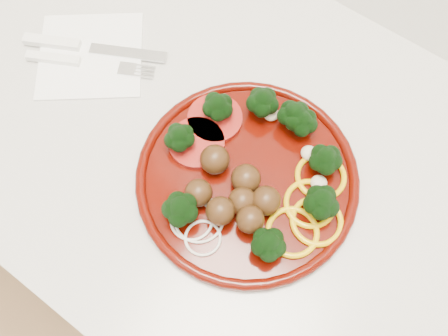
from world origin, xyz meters
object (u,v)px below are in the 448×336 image
Objects in this scene: plate at (251,174)px; knife at (76,45)px; napkin at (91,55)px; fork at (68,61)px.

knife is (-0.33, 0.02, -0.01)m from plate.
plate is at bearing -31.13° from knife.
napkin is at bearing 175.88° from plate.
napkin is 0.03m from fork.
plate is at bearing -26.51° from fork.
knife is at bearing 176.60° from plate.
napkin is 0.03m from knife.
fork reaches higher than napkin.
fork is (-0.32, -0.01, -0.01)m from plate.
napkin is 0.86× the size of fork.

